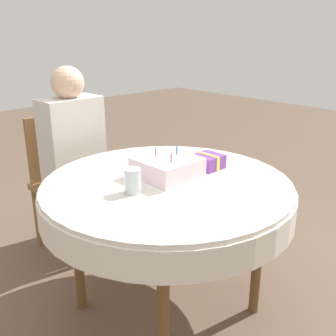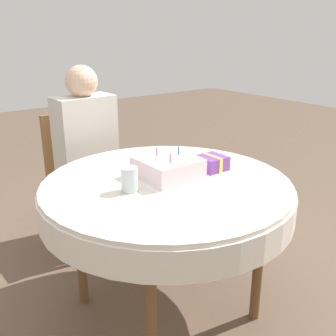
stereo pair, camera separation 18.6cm
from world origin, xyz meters
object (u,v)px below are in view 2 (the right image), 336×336
Objects in this scene: person at (87,142)px; birthday_cake at (168,167)px; drinking_glass at (129,179)px; gift_box at (212,163)px; chair at (83,173)px.

birthday_cake is at bearing -90.89° from person.
drinking_glass is (-0.24, -0.03, 0.01)m from birthday_cake.
birthday_cake is 2.39× the size of drinking_glass.
drinking_glass is at bearing -172.69° from birthday_cake.
drinking_glass is 0.49m from gift_box.
chair is 6.32× the size of gift_box.
person is at bearing 106.45° from gift_box.
birthday_cake is 0.24m from drinking_glass.
person is 8.62× the size of gift_box.
drinking_glass is at bearing -104.70° from chair.
chair reaches higher than drinking_glass.
drinking_glass is at bearing 178.35° from gift_box.
gift_box is at bearing -75.42° from person.
drinking_glass is (-0.22, -0.87, 0.07)m from person.
birthday_cake is 0.25m from gift_box.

